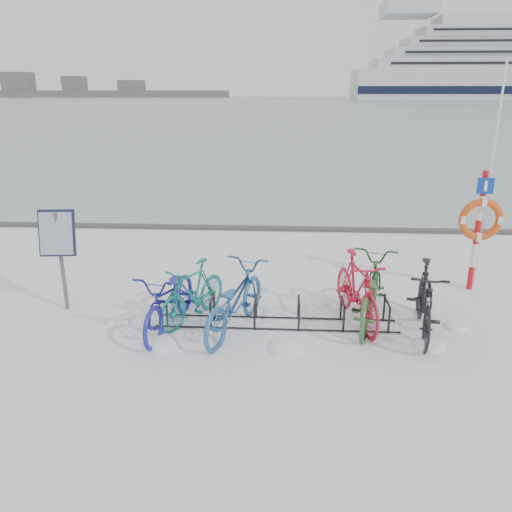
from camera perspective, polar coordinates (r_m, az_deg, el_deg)
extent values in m
plane|color=white|center=(8.44, 2.39, -7.79)|extent=(900.00, 900.00, 0.00)
cube|color=#97A4AA|center=(162.61, 3.48, 17.11)|extent=(400.00, 298.00, 0.02)
cube|color=#3F3F42|center=(13.96, 2.85, 3.15)|extent=(400.00, 0.25, 0.10)
cylinder|color=black|center=(8.36, -10.13, -6.67)|extent=(0.04, 0.04, 0.44)
cylinder|color=black|center=(8.75, -9.48, -5.46)|extent=(0.04, 0.04, 0.44)
cylinder|color=black|center=(8.47, -9.88, -4.70)|extent=(0.04, 0.44, 0.04)
cylinder|color=black|center=(8.23, -5.22, -6.87)|extent=(0.04, 0.04, 0.44)
cylinder|color=black|center=(8.63, -4.79, -5.63)|extent=(0.04, 0.04, 0.44)
cylinder|color=black|center=(8.34, -5.04, -4.86)|extent=(0.04, 0.44, 0.04)
cylinder|color=black|center=(8.16, -0.17, -7.03)|extent=(0.04, 0.04, 0.44)
cylinder|color=black|center=(8.56, 0.01, -5.76)|extent=(0.04, 0.04, 0.44)
cylinder|color=black|center=(8.27, -0.08, -5.00)|extent=(0.04, 0.44, 0.04)
cylinder|color=black|center=(8.15, 4.93, -7.13)|extent=(0.04, 0.04, 0.44)
cylinder|color=black|center=(8.55, 4.86, -5.86)|extent=(0.04, 0.04, 0.44)
cylinder|color=black|center=(8.26, 4.93, -5.10)|extent=(0.04, 0.44, 0.04)
cylinder|color=black|center=(8.20, 10.00, -7.18)|extent=(0.04, 0.04, 0.44)
cylinder|color=black|center=(8.60, 9.68, -5.91)|extent=(0.04, 0.04, 0.44)
cylinder|color=black|center=(8.31, 9.92, -5.16)|extent=(0.04, 0.44, 0.04)
cylinder|color=black|center=(8.32, 14.97, -7.17)|extent=(0.04, 0.04, 0.44)
cylinder|color=black|center=(8.71, 14.42, -5.93)|extent=(0.04, 0.04, 0.44)
cylinder|color=black|center=(8.43, 14.81, -5.18)|extent=(0.04, 0.44, 0.04)
cylinder|color=black|center=(8.23, 2.36, -8.34)|extent=(4.00, 0.03, 0.03)
cylinder|color=black|center=(8.63, 2.42, -7.03)|extent=(4.00, 0.03, 0.03)
cylinder|color=#595B5E|center=(9.32, -21.33, -0.66)|extent=(0.07, 0.07, 1.76)
cube|color=black|center=(9.14, -21.79, 2.47)|extent=(0.63, 0.29, 0.80)
cube|color=#8C99AD|center=(9.11, -21.90, 2.40)|extent=(0.56, 0.22, 0.71)
cylinder|color=red|center=(10.65, 23.30, -2.29)|extent=(0.11, 0.11, 0.47)
cylinder|color=silver|center=(10.51, 23.62, 0.09)|extent=(0.11, 0.11, 0.47)
cylinder|color=red|center=(10.38, 23.94, 2.53)|extent=(0.11, 0.11, 0.47)
cylinder|color=silver|center=(10.28, 24.28, 5.02)|extent=(0.11, 0.11, 0.47)
cylinder|color=red|center=(10.19, 24.62, 7.56)|extent=(0.11, 0.11, 0.47)
torus|color=#C94712|center=(10.24, 24.30, 3.81)|extent=(0.81, 0.14, 0.81)
cube|color=navy|center=(10.13, 24.75, 7.29)|extent=(0.30, 0.03, 0.30)
cylinder|color=silver|center=(10.28, 25.09, 7.69)|extent=(0.04, 0.04, 4.23)
cube|color=black|center=(236.79, 27.06, 16.54)|extent=(129.20, 0.30, 2.77)
cube|color=silver|center=(213.38, 17.05, 25.42)|extent=(18.46, 18.46, 5.54)
cube|color=#4F4F4F|center=(293.29, -21.79, 16.83)|extent=(180.00, 12.00, 3.50)
cube|color=#4F4F4F|center=(306.80, -27.19, 16.87)|extent=(24.00, 10.00, 8.00)
cube|color=#4F4F4F|center=(282.33, -16.05, 18.04)|extent=(20.00, 10.00, 6.00)
imported|color=navy|center=(8.23, -9.78, -4.63)|extent=(1.01, 2.15, 1.08)
imported|color=#17706C|center=(8.46, -7.26, -3.97)|extent=(1.24, 1.78, 1.05)
imported|color=#295790|center=(8.04, -2.51, -4.82)|extent=(1.38, 2.24, 1.11)
imported|color=red|center=(8.49, 11.46, -3.57)|extent=(0.97, 2.07, 1.20)
imported|color=#316130|center=(8.55, 12.90, -3.72)|extent=(1.30, 2.30, 1.14)
imported|color=black|center=(8.38, 18.75, -4.60)|extent=(0.89, 2.03, 1.18)
ellipsoid|color=white|center=(9.26, 7.58, -5.48)|extent=(0.35, 0.35, 0.12)
ellipsoid|color=white|center=(7.94, -10.57, -9.91)|extent=(0.62, 0.62, 0.22)
ellipsoid|color=white|center=(8.21, 19.12, -9.67)|extent=(0.52, 0.52, 0.18)
ellipsoid|color=white|center=(8.81, -15.60, -7.33)|extent=(0.41, 0.41, 0.14)
ellipsoid|color=white|center=(7.71, 3.40, -10.52)|extent=(0.57, 0.57, 0.20)
ellipsoid|color=white|center=(8.97, 21.83, -7.55)|extent=(0.39, 0.39, 0.14)
ellipsoid|color=white|center=(8.83, 11.33, -6.91)|extent=(0.49, 0.49, 0.17)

